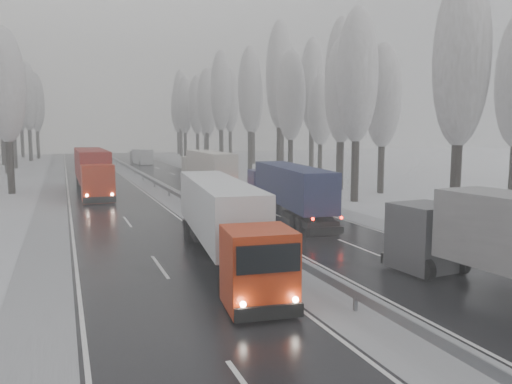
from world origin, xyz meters
TOP-DOWN VIEW (x-y plane):
  - ground at (0.00, 0.00)m, footprint 260.00×260.00m
  - carriageway_right at (5.25, 30.00)m, footprint 7.50×200.00m
  - carriageway_left at (-5.25, 30.00)m, footprint 7.50×200.00m
  - median_slush at (0.00, 30.00)m, footprint 3.00×200.00m
  - shoulder_right at (10.20, 30.00)m, footprint 2.40×200.00m
  - shoulder_left at (-10.20, 30.00)m, footprint 2.40×200.00m
  - median_guardrail at (0.00, 29.99)m, footprint 0.12×200.00m
  - tree_16 at (15.04, 15.67)m, footprint 3.60×3.60m
  - tree_18 at (14.51, 27.03)m, footprint 3.60×3.60m
  - tree_19 at (20.02, 31.03)m, footprint 3.60×3.60m
  - tree_20 at (17.90, 35.17)m, footprint 3.60×3.60m
  - tree_21 at (20.12, 39.17)m, footprint 3.60×3.60m
  - tree_22 at (17.02, 45.60)m, footprint 3.60×3.60m
  - tree_23 at (23.31, 49.60)m, footprint 3.60×3.60m
  - tree_24 at (17.90, 51.02)m, footprint 3.60×3.60m
  - tree_25 at (24.81, 55.02)m, footprint 3.60×3.60m
  - tree_26 at (17.56, 61.27)m, footprint 3.60×3.60m
  - tree_27 at (24.72, 65.27)m, footprint 3.60×3.60m
  - tree_28 at (16.34, 71.95)m, footprint 3.60×3.60m
  - tree_29 at (23.71, 75.95)m, footprint 3.60×3.60m
  - tree_30 at (16.56, 81.70)m, footprint 3.60×3.60m
  - tree_31 at (22.48, 85.70)m, footprint 3.60×3.60m
  - tree_32 at (16.63, 89.21)m, footprint 3.60×3.60m
  - tree_33 at (19.77, 93.21)m, footprint 3.60×3.60m
  - tree_34 at (15.73, 96.32)m, footprint 3.60×3.60m
  - tree_35 at (24.94, 100.32)m, footprint 3.60×3.60m
  - tree_36 at (17.04, 106.16)m, footprint 3.60×3.60m
  - tree_37 at (24.02, 110.16)m, footprint 3.60×3.60m
  - tree_38 at (18.73, 116.73)m, footprint 3.60×3.60m
  - tree_39 at (21.55, 120.73)m, footprint 3.60×3.60m
  - tree_62 at (-13.94, 43.73)m, footprint 3.60×3.60m
  - tree_68 at (-16.58, 69.11)m, footprint 3.60×3.60m
  - tree_70 at (-16.33, 79.19)m, footprint 3.60×3.60m
  - tree_72 at (-18.93, 88.54)m, footprint 3.60×3.60m
  - tree_74 at (-15.07, 99.33)m, footprint 3.60×3.60m
  - tree_76 at (-14.05, 108.72)m, footprint 3.60×3.60m
  - tree_77 at (-19.66, 112.72)m, footprint 3.60×3.60m
  - tree_78 at (-17.56, 115.31)m, footprint 3.60×3.60m
  - tree_79 at (-20.33, 119.31)m, footprint 3.60×3.60m
  - truck_blue_box at (5.72, 22.04)m, footprint 4.14×14.64m
  - truck_cream_box at (5.64, 42.84)m, footprint 2.59×15.17m
  - box_truck_distant at (4.09, 81.26)m, footprint 3.22×7.57m
  - truck_red_white at (-2.29, 11.95)m, footprint 3.95×14.75m
  - truck_red_red at (-6.53, 40.55)m, footprint 2.81×16.81m

SIDE VIEW (x-z plane):
  - ground at x=0.00m, z-range 0.00..0.00m
  - carriageway_right at x=5.25m, z-range 0.00..0.03m
  - carriageway_left at x=-5.25m, z-range 0.00..0.03m
  - median_slush at x=0.00m, z-range 0.00..0.04m
  - shoulder_right at x=10.20m, z-range 0.00..0.04m
  - shoulder_left at x=-10.20m, z-range 0.00..0.04m
  - median_guardrail at x=0.00m, z-range 0.22..0.98m
  - box_truck_distant at x=4.09m, z-range 0.03..2.77m
  - truck_blue_box at x=5.72m, z-range 0.31..4.03m
  - truck_red_white at x=-2.29m, z-range 0.31..4.06m
  - truck_cream_box at x=5.64m, z-range 0.32..4.20m
  - truck_red_red at x=-6.53m, z-range 0.36..4.66m
  - tree_23 at x=23.31m, z-range 1.99..15.54m
  - tree_77 at x=-19.66m, z-range 2.10..16.42m
  - tree_33 at x=19.77m, z-range 2.10..16.42m
  - tree_19 at x=20.02m, z-range 2.13..16.70m
  - tree_72 at x=-18.93m, z-range 2.21..17.31m
  - tree_20 at x=17.90m, z-range 2.29..18.00m
  - tree_22 at x=17.02m, z-range 2.31..18.17m
  - tree_62 at x=-13.94m, z-range 2.34..18.38m
  - tree_39 at x=21.55m, z-range 2.36..18.54m
  - tree_37 at x=24.02m, z-range 2.38..18.75m
  - tree_16 at x=15.04m, z-range 2.40..18.93m
  - tree_18 at x=14.51m, z-range 2.41..18.99m
  - tree_68 at x=-16.58m, z-range 2.42..19.07m
  - tree_79 at x=-20.33m, z-range 2.48..19.54m
  - tree_70 at x=-16.33m, z-range 2.48..19.57m
  - tree_32 at x=16.63m, z-range 2.51..19.85m
  - tree_27 at x=24.72m, z-range 2.55..20.17m
  - tree_34 at x=15.73m, z-range 2.55..20.19m
  - tree_30 at x=16.56m, z-range 2.59..20.45m
  - tree_38 at x=18.73m, z-range 2.60..20.58m
  - tree_29 at x=23.71m, z-range 2.62..20.73m
  - tree_35 at x=24.94m, z-range 2.64..20.89m
  - tree_76 at x=-14.05m, z-range 2.68..21.23m
  - tree_31 at x=22.48m, z-range 2.68..21.26m
  - tree_21 at x=20.12m, z-range 2.69..21.31m
  - tree_26 at x=17.56m, z-range 2.71..21.49m
  - tree_25 at x=24.81m, z-range 2.80..22.24m
  - tree_78 at x=-17.56m, z-range 2.81..22.37m
  - tree_28 at x=16.34m, z-range 2.82..22.45m
  - tree_74 at x=-15.07m, z-range 2.83..22.52m
  - tree_36 at x=17.04m, z-range 2.91..23.13m
  - tree_24 at x=17.90m, z-range 2.94..23.43m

